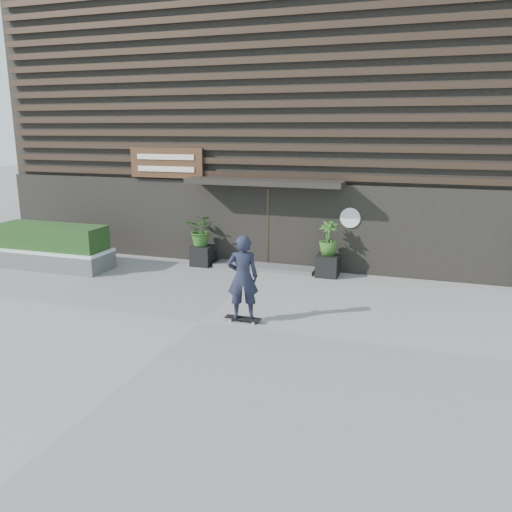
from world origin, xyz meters
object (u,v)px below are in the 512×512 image
(planter_pot_left, at_px, (202,255))
(raised_bed, at_px, (54,259))
(planter_pot_right, at_px, (328,266))
(skateboarder, at_px, (243,277))

(planter_pot_left, xyz_separation_m, raised_bed, (-4.09, -1.61, -0.05))
(planter_pot_left, xyz_separation_m, planter_pot_right, (3.80, 0.00, 0.00))
(planter_pot_right, relative_size, skateboarder, 0.32)
(planter_pot_left, distance_m, skateboarder, 4.99)
(planter_pot_right, bearing_deg, raised_bed, -168.47)
(planter_pot_right, relative_size, raised_bed, 0.17)
(raised_bed, relative_size, skateboarder, 1.85)
(skateboarder, bearing_deg, raised_bed, 160.14)
(skateboarder, bearing_deg, planter_pot_left, 124.13)
(planter_pot_left, bearing_deg, raised_bed, -158.53)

